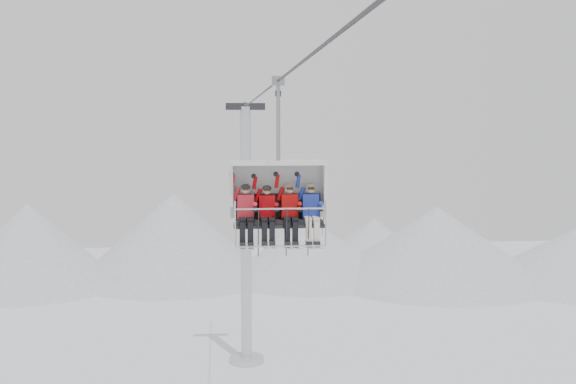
{
  "coord_description": "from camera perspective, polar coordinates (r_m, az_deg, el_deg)",
  "views": [
    {
      "loc": [
        -1.46,
        -14.8,
        12.16
      ],
      "look_at": [
        0.0,
        0.0,
        10.86
      ],
      "focal_mm": 45.0,
      "sensor_mm": 36.0,
      "label": 1
    }
  ],
  "objects": [
    {
      "name": "skier_far_right",
      "position": [
        17.25,
        1.83,
        -1.55
      ],
      "size": [
        0.39,
        1.69,
        1.58
      ],
      "color": "#1E339B",
      "rests_on": "chairlift_carrier"
    },
    {
      "name": "skier_far_left",
      "position": [
        17.12,
        -3.35,
        -1.6
      ],
      "size": [
        0.39,
        1.69,
        1.58
      ],
      "color": "red",
      "rests_on": "chairlift_carrier"
    },
    {
      "name": "skier_center_left",
      "position": [
        17.14,
        -1.65,
        -1.64
      ],
      "size": [
        0.38,
        1.69,
        1.53
      ],
      "color": "#AB0409",
      "rests_on": "chairlift_carrier"
    },
    {
      "name": "ridgeline",
      "position": [
        57.61,
        -5.7,
        -4.34
      ],
      "size": [
        72.0,
        21.0,
        7.0
      ],
      "color": "silver",
      "rests_on": "ground"
    },
    {
      "name": "haul_cable",
      "position": [
        14.92,
        0.0,
        9.38
      ],
      "size": [
        0.06,
        50.0,
        0.06
      ],
      "primitive_type": "cylinder",
      "rotation": [
        1.57,
        0.0,
        0.0
      ],
      "color": "#2B2B30",
      "rests_on": "lift_tower_left"
    },
    {
      "name": "chairlift_carrier",
      "position": [
        17.42,
        -0.81,
        0.05
      ],
      "size": [
        2.3,
        1.17,
        3.98
      ],
      "color": "black",
      "rests_on": "haul_cable"
    },
    {
      "name": "skier_center_right",
      "position": [
        17.19,
        0.15,
        -1.57
      ],
      "size": [
        0.39,
        1.69,
        1.58
      ],
      "color": "#AE0A09",
      "rests_on": "chairlift_carrier"
    },
    {
      "name": "lift_tower_right",
      "position": [
        37.38,
        -3.33,
        -4.84
      ],
      "size": [
        2.0,
        1.8,
        13.48
      ],
      "color": "silver",
      "rests_on": "ground"
    }
  ]
}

